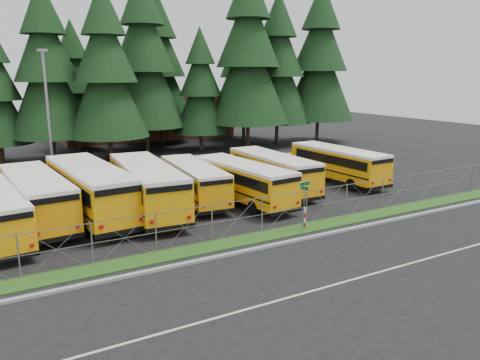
% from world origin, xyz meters
% --- Properties ---
extents(ground, '(120.00, 120.00, 0.00)m').
position_xyz_m(ground, '(0.00, 0.00, 0.00)').
color(ground, black).
rests_on(ground, ground).
extents(curb, '(50.00, 0.25, 0.12)m').
position_xyz_m(curb, '(0.00, -3.10, 0.06)').
color(curb, gray).
rests_on(curb, ground).
extents(grass_verge, '(50.00, 1.40, 0.06)m').
position_xyz_m(grass_verge, '(0.00, -1.70, 0.03)').
color(grass_verge, '#264D16').
rests_on(grass_verge, ground).
extents(road_lane_line, '(50.00, 0.12, 0.01)m').
position_xyz_m(road_lane_line, '(0.00, -8.00, 0.01)').
color(road_lane_line, beige).
rests_on(road_lane_line, ground).
extents(chainlink_fence, '(44.00, 0.10, 2.00)m').
position_xyz_m(chainlink_fence, '(0.00, -1.00, 1.00)').
color(chainlink_fence, gray).
rests_on(chainlink_fence, ground).
extents(brick_building, '(22.00, 10.00, 6.00)m').
position_xyz_m(brick_building, '(6.00, 40.00, 3.00)').
color(brick_building, brown).
rests_on(brick_building, ground).
extents(bus_1, '(3.50, 11.22, 2.90)m').
position_xyz_m(bus_1, '(-11.45, 6.74, 1.45)').
color(bus_1, '#F69B07').
rests_on(bus_1, ground).
extents(bus_2, '(3.72, 12.23, 3.16)m').
position_xyz_m(bus_2, '(-8.51, 6.51, 1.58)').
color(bus_2, '#F69B07').
rests_on(bus_2, ground).
extents(bus_3, '(3.72, 11.88, 3.07)m').
position_xyz_m(bus_3, '(-5.24, 5.81, 1.53)').
color(bus_3, '#F69B07').
rests_on(bus_3, ground).
extents(bus_4, '(3.24, 10.03, 2.58)m').
position_xyz_m(bus_4, '(-1.71, 6.68, 1.29)').
color(bus_4, '#F69B07').
rests_on(bus_4, ground).
extents(bus_5, '(3.37, 10.53, 2.71)m').
position_xyz_m(bus_5, '(0.96, 4.86, 1.36)').
color(bus_5, '#F69B07').
rests_on(bus_5, ground).
extents(bus_6, '(2.62, 10.52, 2.75)m').
position_xyz_m(bus_6, '(4.35, 6.42, 1.37)').
color(bus_6, '#F69B07').
rests_on(bus_6, ground).
extents(bus_east, '(2.88, 10.53, 2.74)m').
position_xyz_m(bus_east, '(10.54, 6.52, 1.37)').
color(bus_east, '#F69B07').
rests_on(bus_east, ground).
extents(street_sign, '(0.83, 0.55, 2.81)m').
position_xyz_m(street_sign, '(1.04, -2.01, 2.03)').
color(street_sign, gray).
rests_on(street_sign, ground).
extents(striped_bollard, '(0.11, 0.11, 1.20)m').
position_xyz_m(striped_bollard, '(1.45, -1.59, 0.60)').
color(striped_bollard, '#B20C0C').
rests_on(striped_bollard, ground).
extents(light_standard, '(0.70, 0.35, 10.14)m').
position_xyz_m(light_standard, '(-9.28, 15.26, 5.50)').
color(light_standard, gray).
rests_on(light_standard, ground).
extents(conifer_3, '(7.69, 7.69, 17.00)m').
position_xyz_m(conifer_3, '(-7.61, 26.52, 8.50)').
color(conifer_3, black).
rests_on(conifer_3, ground).
extents(conifer_4, '(7.64, 7.64, 16.89)m').
position_xyz_m(conifer_4, '(-2.78, 23.87, 8.45)').
color(conifer_4, black).
rests_on(conifer_4, ground).
extents(conifer_5, '(8.60, 8.60, 19.01)m').
position_xyz_m(conifer_5, '(2.29, 28.05, 9.50)').
color(conifer_5, black).
rests_on(conifer_5, ground).
extents(conifer_6, '(6.06, 6.06, 13.40)m').
position_xyz_m(conifer_6, '(7.93, 26.00, 6.70)').
color(conifer_6, black).
rests_on(conifer_6, ground).
extents(conifer_7, '(9.11, 9.11, 20.16)m').
position_xyz_m(conifer_7, '(12.92, 24.25, 10.08)').
color(conifer_7, black).
rests_on(conifer_7, ground).
extents(conifer_8, '(8.08, 8.08, 17.86)m').
position_xyz_m(conifer_8, '(17.91, 25.76, 8.93)').
color(conifer_8, black).
rests_on(conifer_8, ground).
extents(conifer_9, '(8.72, 8.72, 19.29)m').
position_xyz_m(conifer_9, '(23.40, 24.85, 9.65)').
color(conifer_9, black).
rests_on(conifer_9, ground).
extents(conifer_11, '(6.41, 6.41, 14.17)m').
position_xyz_m(conifer_11, '(-4.14, 32.61, 7.09)').
color(conifer_11, black).
rests_on(conifer_11, ground).
extents(conifer_12, '(8.07, 8.07, 17.85)m').
position_xyz_m(conifer_12, '(6.19, 33.98, 8.93)').
color(conifer_12, black).
rests_on(conifer_12, ground).
extents(conifer_13, '(7.94, 7.94, 17.56)m').
position_xyz_m(conifer_13, '(16.31, 31.07, 8.78)').
color(conifer_13, black).
rests_on(conifer_13, ground).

